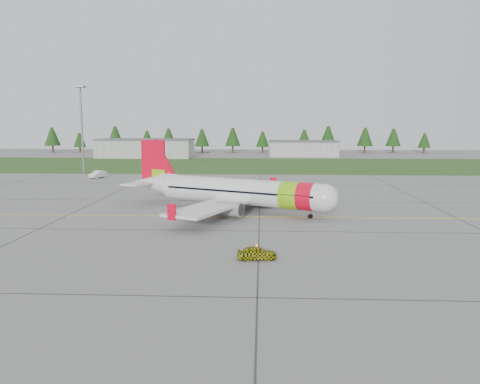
{
  "coord_description": "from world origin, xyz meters",
  "views": [
    {
      "loc": [
        10.24,
        -50.79,
        11.96
      ],
      "look_at": [
        7.49,
        8.3,
        3.16
      ],
      "focal_mm": 35.0,
      "sensor_mm": 36.0,
      "label": 1
    }
  ],
  "objects": [
    {
      "name": "floodlight_mast",
      "position": [
        -32.0,
        58.0,
        10.0
      ],
      "size": [
        0.5,
        0.5,
        20.0
      ],
      "primitive_type": "cylinder",
      "color": "slate",
      "rests_on": "ground"
    },
    {
      "name": "follow_me_car",
      "position": [
        9.86,
        -10.86,
        1.74
      ],
      "size": [
        1.34,
        1.53,
        3.48
      ],
      "primitive_type": "imported",
      "rotation": [
        0.0,
        0.0,
        1.69
      ],
      "color": "#D1D10B",
      "rests_on": "ground"
    },
    {
      "name": "hangar_west",
      "position": [
        -30.0,
        110.0,
        3.0
      ],
      "size": [
        32.0,
        14.0,
        6.0
      ],
      "primitive_type": "cube",
      "color": "#A8A8A3",
      "rests_on": "ground"
    },
    {
      "name": "service_van",
      "position": [
        -25.43,
        48.96,
        2.42
      ],
      "size": [
        2.06,
        2.0,
        4.84
      ],
      "primitive_type": "imported",
      "rotation": [
        0.0,
        0.0,
        -0.28
      ],
      "color": "silver",
      "rests_on": "ground"
    },
    {
      "name": "treeline",
      "position": [
        0.0,
        138.0,
        5.0
      ],
      "size": [
        160.0,
        8.0,
        10.0
      ],
      "primitive_type": null,
      "color": "#1C3F14",
      "rests_on": "ground"
    },
    {
      "name": "hangar_east",
      "position": [
        25.0,
        118.0,
        2.6
      ],
      "size": [
        24.0,
        12.0,
        5.2
      ],
      "primitive_type": "cube",
      "color": "#A8A8A3",
      "rests_on": "ground"
    },
    {
      "name": "ground",
      "position": [
        0.0,
        0.0,
        0.0
      ],
      "size": [
        320.0,
        320.0,
        0.0
      ],
      "primitive_type": "plane",
      "color": "gray",
      "rests_on": "ground"
    },
    {
      "name": "grass_strip",
      "position": [
        0.0,
        82.0,
        0.01
      ],
      "size": [
        320.0,
        50.0,
        0.03
      ],
      "primitive_type": "cube",
      "color": "#30561E",
      "rests_on": "ground"
    },
    {
      "name": "taxi_guideline",
      "position": [
        0.0,
        8.0,
        0.01
      ],
      "size": [
        120.0,
        0.25,
        0.02
      ],
      "primitive_type": "cube",
      "color": "gold",
      "rests_on": "ground"
    },
    {
      "name": "aircraft",
      "position": [
        6.81,
        11.61,
        2.72
      ],
      "size": [
        29.46,
        27.95,
        9.43
      ],
      "rotation": [
        0.0,
        0.0,
        -0.43
      ],
      "color": "silver",
      "rests_on": "ground"
    }
  ]
}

